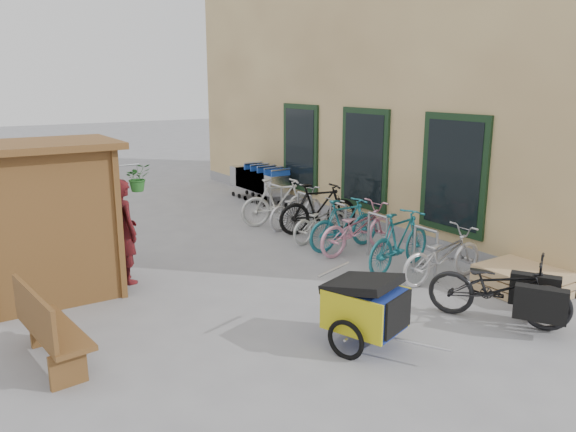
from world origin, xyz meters
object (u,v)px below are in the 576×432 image
bike_0 (442,255)px  bike_3 (345,224)px  bike_2 (357,228)px  bike_7 (279,202)px  person_kiosk (124,231)px  child_trailer (365,306)px  bike_4 (321,221)px  shopping_carts (258,180)px  bike_5 (318,208)px  bike_6 (296,208)px  pallet_stack (522,281)px  cargo_bike (501,288)px  bike_1 (400,241)px  bench (47,327)px  kiosk (39,199)px

bike_0 → bike_3: size_ratio=1.02×
bike_2 → bike_7: bearing=-0.5°
person_kiosk → bike_2: person_kiosk is taller
child_trailer → bike_4: size_ratio=1.04×
shopping_carts → child_trailer: shopping_carts is taller
bike_5 → bike_6: size_ratio=1.06×
pallet_stack → bike_7: size_ratio=0.66×
pallet_stack → cargo_bike: bearing=-157.7°
bike_1 → bike_3: bearing=-12.3°
bike_1 → bike_6: size_ratio=1.03×
bench → kiosk: bearing=73.6°
bike_5 → bike_6: bearing=21.8°
bike_3 → bike_6: (0.16, 1.97, -0.06)m
bike_4 → bike_6: size_ratio=0.91×
shopping_carts → bike_5: 3.60m
kiosk → bike_1: (5.46, -1.98, -1.01)m
kiosk → bike_2: size_ratio=1.34×
cargo_bike → bike_6: 5.91m
child_trailer → bike_2: bearing=32.3°
bike_4 → bike_5: 0.62m
kiosk → child_trailer: size_ratio=1.52×
bike_1 → child_trailer: bearing=115.8°
bike_3 → bike_4: bike_3 is taller
bench → bike_2: bearing=8.0°
bike_1 → bike_7: (-0.08, 3.88, 0.01)m
cargo_bike → bike_3: bearing=54.0°
bench → bike_5: bike_5 is taller
kiosk → bike_0: 6.40m
shopping_carts → child_trailer: size_ratio=1.44×
bike_0 → bike_1: 0.83m
pallet_stack → bike_1: size_ratio=0.67×
bike_4 → shopping_carts: bearing=-21.9°
kiosk → bike_6: size_ratio=1.44×
child_trailer → bike_3: bearing=35.7°
bike_1 → cargo_bike: bearing=158.5°
bike_1 → bike_6: (0.16, 3.50, -0.08)m
bike_0 → bike_6: size_ratio=1.00×
bike_2 → bike_4: size_ratio=1.17×
kiosk → cargo_bike: bearing=-40.7°
cargo_bike → bike_5: bearing=52.2°
bike_1 → bike_2: (0.06, 1.23, -0.05)m
bike_6 → shopping_carts: bearing=-27.4°
shopping_carts → bike_1: bearing=-97.3°
child_trailer → bike_0: (2.61, 1.10, -0.07)m
pallet_stack → bike_1: bike_1 is taller
bike_4 → kiosk: bearing=83.2°
kiosk → bike_1: kiosk is taller
shopping_carts → bike_6: size_ratio=1.36×
person_kiosk → bike_4: size_ratio=1.09×
bench → bike_2: (5.92, 1.52, 0.00)m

